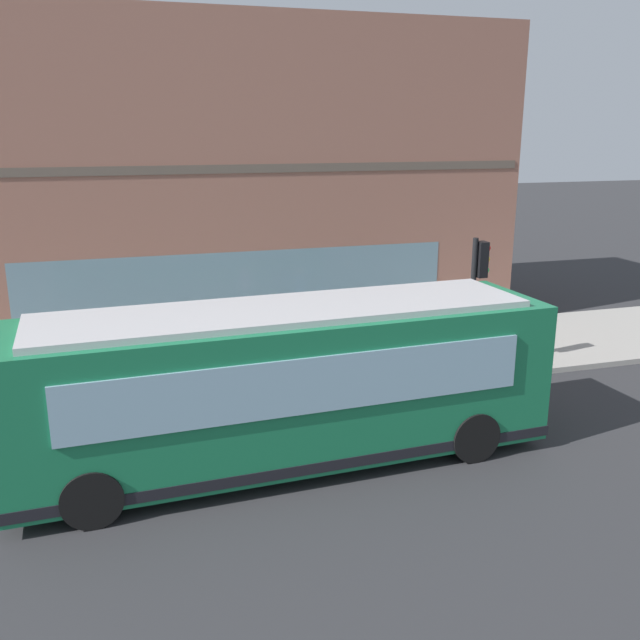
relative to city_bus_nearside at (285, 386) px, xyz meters
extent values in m
plane|color=#2D2D30|center=(0.19, -0.58, -1.55)|extent=(120.00, 120.00, 0.00)
cube|color=#9E9991|center=(5.18, -0.58, -1.48)|extent=(4.79, 40.00, 0.15)
cube|color=#8C5B4C|center=(10.88, -0.58, 3.10)|extent=(6.61, 17.77, 9.31)
cube|color=brown|center=(7.72, -0.58, 3.56)|extent=(0.36, 17.42, 0.24)
cube|color=slate|center=(7.62, -0.58, 0.05)|extent=(0.12, 12.44, 2.40)
cube|color=#197247|center=(0.00, -0.02, 0.05)|extent=(2.93, 10.10, 2.70)
cube|color=silver|center=(0.00, -0.02, 1.46)|extent=(2.52, 9.08, 0.12)
cube|color=#8CB2C6|center=(1.27, 0.04, 0.45)|extent=(0.42, 8.19, 1.00)
cube|color=#8CB2C6|center=(-1.27, -0.07, 0.45)|extent=(0.42, 8.19, 1.00)
cube|color=black|center=(0.00, -0.02, -1.12)|extent=(2.98, 10.14, 0.20)
cylinder|color=black|center=(0.99, 3.63, -1.05)|extent=(0.34, 1.01, 1.00)
cylinder|color=black|center=(-1.31, 3.53, -1.05)|extent=(0.34, 1.01, 1.00)
cylinder|color=black|center=(1.30, -3.36, -1.05)|extent=(0.34, 1.01, 1.00)
cylinder|color=black|center=(-1.00, -3.46, -1.05)|extent=(0.34, 1.01, 1.00)
cylinder|color=black|center=(3.40, -5.74, 0.31)|extent=(0.14, 0.14, 3.43)
cube|color=black|center=(3.40, -5.93, 1.48)|extent=(0.32, 0.24, 0.90)
sphere|color=red|center=(3.40, -6.06, 1.76)|extent=(0.20, 0.20, 0.20)
sphere|color=yellow|center=(3.40, -6.06, 1.48)|extent=(0.20, 0.20, 0.20)
sphere|color=green|center=(3.40, -6.06, 1.20)|extent=(0.20, 0.20, 0.20)
cylinder|color=yellow|center=(4.93, -2.20, -1.13)|extent=(0.24, 0.24, 0.55)
sphere|color=yellow|center=(4.93, -2.20, -0.77)|extent=(0.22, 0.22, 0.22)
cylinder|color=yellow|center=(4.93, -2.37, -1.08)|extent=(0.10, 0.12, 0.10)
cylinder|color=yellow|center=(5.10, -2.20, -1.08)|extent=(0.12, 0.10, 0.10)
cylinder|color=#3359A5|center=(5.97, -2.88, -0.98)|extent=(0.14, 0.14, 0.84)
cylinder|color=#3359A5|center=(5.99, -2.70, -0.98)|extent=(0.14, 0.14, 0.84)
cylinder|color=#3359A5|center=(5.98, -2.79, -0.23)|extent=(0.32, 0.32, 0.66)
sphere|color=beige|center=(5.98, -2.79, 0.21)|extent=(0.23, 0.23, 0.23)
cylinder|color=black|center=(4.34, -1.29, -1.02)|extent=(0.14, 0.14, 0.77)
cylinder|color=black|center=(4.19, -1.38, -1.02)|extent=(0.14, 0.14, 0.77)
cylinder|color=#8C3F8C|center=(4.27, -1.33, -0.33)|extent=(0.32, 0.32, 0.61)
sphere|color=beige|center=(4.27, -1.33, 0.07)|extent=(0.21, 0.21, 0.21)
cylinder|color=#3F8C4C|center=(5.01, -4.67, -0.99)|extent=(0.14, 0.14, 0.83)
cylinder|color=#3F8C4C|center=(5.18, -4.74, -0.99)|extent=(0.14, 0.14, 0.83)
cylinder|color=black|center=(5.10, -4.71, -0.25)|extent=(0.32, 0.32, 0.65)
sphere|color=tan|center=(5.10, -4.71, 0.19)|extent=(0.22, 0.22, 0.22)
camera|label=1|loc=(-11.88, 2.89, 4.66)|focal=39.00mm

